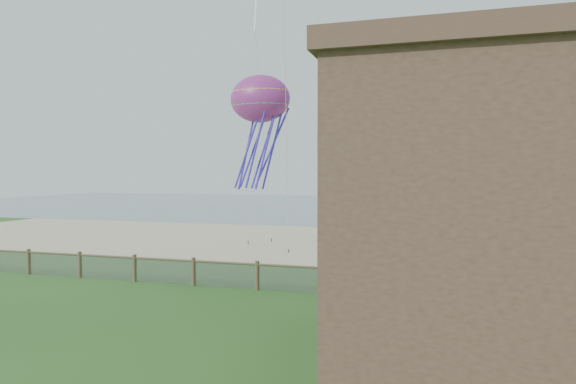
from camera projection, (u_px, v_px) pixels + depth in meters
name	position (u px, v px, depth m)	size (l,w,h in m)	color
ground	(191.00, 331.00, 16.12)	(160.00, 160.00, 0.00)	#21511B
sand_beach	(333.00, 242.00, 37.17)	(72.00, 20.00, 0.02)	#C1B78B
ocean	(391.00, 206.00, 79.28)	(160.00, 68.00, 0.02)	slate
chainlink_fence	(257.00, 277.00, 21.84)	(36.20, 0.20, 1.25)	#4C402A
picnic_table	(469.00, 337.00, 14.22)	(2.01, 1.52, 0.85)	brown
octopus_kite	(260.00, 130.00, 32.47)	(3.72, 2.63, 7.66)	red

